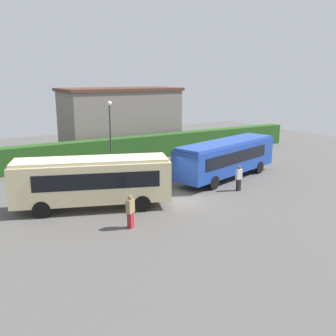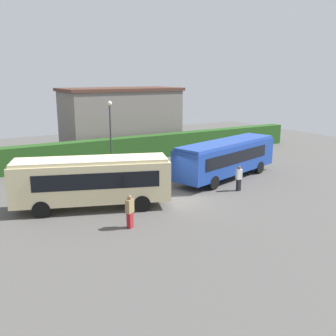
{
  "view_description": "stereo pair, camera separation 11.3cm",
  "coord_description": "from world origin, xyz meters",
  "px_view_note": "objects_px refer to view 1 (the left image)",
  "views": [
    {
      "loc": [
        -12.61,
        -20.67,
        7.89
      ],
      "look_at": [
        0.55,
        1.4,
        1.68
      ],
      "focal_mm": 41.07,
      "sensor_mm": 36.0,
      "label": 1
    },
    {
      "loc": [
        -12.51,
        -20.72,
        7.89
      ],
      "look_at": [
        0.55,
        1.4,
        1.68
      ],
      "focal_mm": 41.07,
      "sensor_mm": 36.0,
      "label": 2
    }
  ],
  "objects_px": {
    "person_right": "(133,177)",
    "bus_cream": "(92,180)",
    "person_left": "(53,180)",
    "lamppost": "(110,131)",
    "bus_blue": "(226,157)",
    "person_center": "(130,211)",
    "person_far": "(239,178)"
  },
  "relations": [
    {
      "from": "person_right",
      "to": "bus_cream",
      "type": "bearing_deg",
      "value": 42.51
    },
    {
      "from": "person_left",
      "to": "lamppost",
      "type": "xyz_separation_m",
      "value": [
        5.04,
        1.96,
        2.7
      ]
    },
    {
      "from": "bus_blue",
      "to": "person_right",
      "type": "relative_size",
      "value": 5.61
    },
    {
      "from": "person_left",
      "to": "lamppost",
      "type": "bearing_deg",
      "value": -32.74
    },
    {
      "from": "person_center",
      "to": "lamppost",
      "type": "height_order",
      "value": "lamppost"
    },
    {
      "from": "person_right",
      "to": "person_far",
      "type": "height_order",
      "value": "person_right"
    },
    {
      "from": "bus_cream",
      "to": "person_center",
      "type": "relative_size",
      "value": 5.22
    },
    {
      "from": "person_right",
      "to": "lamppost",
      "type": "relative_size",
      "value": 0.31
    },
    {
      "from": "bus_cream",
      "to": "person_center",
      "type": "height_order",
      "value": "bus_cream"
    },
    {
      "from": "person_center",
      "to": "lamppost",
      "type": "distance_m",
      "value": 10.86
    },
    {
      "from": "person_center",
      "to": "person_left",
      "type": "bearing_deg",
      "value": -18.18
    },
    {
      "from": "bus_blue",
      "to": "person_left",
      "type": "relative_size",
      "value": 5.49
    },
    {
      "from": "person_center",
      "to": "person_right",
      "type": "relative_size",
      "value": 0.97
    },
    {
      "from": "bus_cream",
      "to": "person_center",
      "type": "bearing_deg",
      "value": 119.71
    },
    {
      "from": "bus_cream",
      "to": "lamppost",
      "type": "relative_size",
      "value": 1.57
    },
    {
      "from": "person_left",
      "to": "person_center",
      "type": "height_order",
      "value": "person_left"
    },
    {
      "from": "bus_blue",
      "to": "person_center",
      "type": "relative_size",
      "value": 5.78
    },
    {
      "from": "bus_cream",
      "to": "lamppost",
      "type": "bearing_deg",
      "value": -101.72
    },
    {
      "from": "person_center",
      "to": "person_far",
      "type": "height_order",
      "value": "person_center"
    },
    {
      "from": "person_left",
      "to": "person_center",
      "type": "bearing_deg",
      "value": -130.69
    },
    {
      "from": "person_center",
      "to": "person_right",
      "type": "distance_m",
      "value": 6.69
    },
    {
      "from": "bus_blue",
      "to": "person_right",
      "type": "xyz_separation_m",
      "value": [
        -7.8,
        0.59,
        -0.74
      ]
    },
    {
      "from": "bus_cream",
      "to": "person_left",
      "type": "relative_size",
      "value": 4.96
    },
    {
      "from": "bus_blue",
      "to": "person_far",
      "type": "height_order",
      "value": "bus_blue"
    },
    {
      "from": "person_left",
      "to": "lamppost",
      "type": "distance_m",
      "value": 6.04
    },
    {
      "from": "bus_cream",
      "to": "bus_blue",
      "type": "xyz_separation_m",
      "value": [
        11.49,
        1.48,
        -0.07
      ]
    },
    {
      "from": "person_right",
      "to": "person_left",
      "type": "bearing_deg",
      "value": -9.84
    },
    {
      "from": "person_right",
      "to": "person_far",
      "type": "bearing_deg",
      "value": 163.25
    },
    {
      "from": "lamppost",
      "to": "person_right",
      "type": "bearing_deg",
      "value": -91.48
    },
    {
      "from": "bus_blue",
      "to": "person_far",
      "type": "relative_size",
      "value": 5.91
    },
    {
      "from": "bus_cream",
      "to": "person_left",
      "type": "height_order",
      "value": "bus_cream"
    },
    {
      "from": "bus_blue",
      "to": "lamppost",
      "type": "distance_m",
      "value": 9.21
    }
  ]
}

